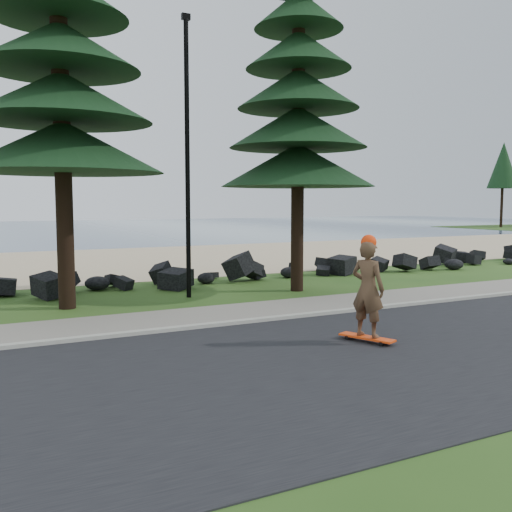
# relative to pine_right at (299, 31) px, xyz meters

# --- Properties ---
(ground) EXTENTS (160.00, 160.00, 0.00)m
(ground) POSITION_rel_pine_right_xyz_m (-3.50, -2.80, -8.02)
(ground) COLOR #254716
(ground) RESTS_ON ground
(road) EXTENTS (160.00, 7.00, 0.02)m
(road) POSITION_rel_pine_right_xyz_m (-3.50, -7.30, -8.01)
(road) COLOR black
(road) RESTS_ON ground
(kerb) EXTENTS (160.00, 0.20, 0.10)m
(kerb) POSITION_rel_pine_right_xyz_m (-3.50, -3.70, -7.97)
(kerb) COLOR #A7A596
(kerb) RESTS_ON ground
(sidewalk) EXTENTS (160.00, 2.00, 0.08)m
(sidewalk) POSITION_rel_pine_right_xyz_m (-3.50, -2.60, -7.98)
(sidewalk) COLOR gray
(sidewalk) RESTS_ON ground
(beach_sand) EXTENTS (160.00, 15.00, 0.01)m
(beach_sand) POSITION_rel_pine_right_xyz_m (-3.50, 11.70, -8.02)
(beach_sand) COLOR tan
(beach_sand) RESTS_ON ground
(ocean) EXTENTS (160.00, 58.00, 0.01)m
(ocean) POSITION_rel_pine_right_xyz_m (-3.50, 48.20, -8.02)
(ocean) COLOR #354B66
(ocean) RESTS_ON ground
(seawall_boulders) EXTENTS (60.00, 2.40, 1.10)m
(seawall_boulders) POSITION_rel_pine_right_xyz_m (-3.50, 2.80, -8.02)
(seawall_boulders) COLOR black
(seawall_boulders) RESTS_ON ground
(pine_right) EXTENTS (4.80, 4.80, 12.72)m
(pine_right) POSITION_rel_pine_right_xyz_m (0.00, 0.00, 0.00)
(pine_right) COLOR black
(pine_right) RESTS_ON ground
(lamp_post) EXTENTS (0.25, 0.14, 8.14)m
(lamp_post) POSITION_rel_pine_right_xyz_m (-3.50, 0.40, -3.89)
(lamp_post) COLOR black
(lamp_post) RESTS_ON ground
(skateboarder) EXTENTS (0.69, 1.18, 2.15)m
(skateboarder) POSITION_rel_pine_right_xyz_m (-2.28, -6.44, -6.94)
(skateboarder) COLOR #F4410E
(skateboarder) RESTS_ON ground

